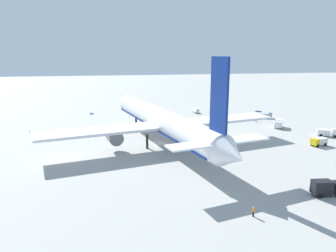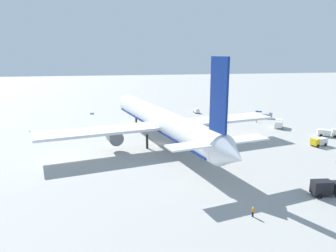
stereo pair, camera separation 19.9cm
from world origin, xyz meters
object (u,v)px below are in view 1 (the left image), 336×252
object	(u,v)px
service_truck_2	(319,141)
service_truck_1	(328,132)
service_truck_5	(326,187)
airliner	(162,121)
service_van	(196,111)
service_truck_0	(266,115)
traffic_cone_0	(30,131)
ground_worker_0	(256,120)
ground_worker_1	(253,211)
traffic_cone_1	(129,116)
baggage_cart_0	(92,113)
service_truck_3	(279,123)
baggage_cart_1	(152,112)
baggage_cart_2	(258,111)

from	to	relation	value
service_truck_2	service_truck_1	bearing A→B (deg)	-47.56
service_truck_1	service_truck_5	distance (m)	48.93
airliner	service_truck_1	size ratio (longest dim) A/B	12.03
service_truck_2	service_van	size ratio (longest dim) A/B	1.21
service_van	service_truck_0	bearing A→B (deg)	-124.47
service_truck_2	service_van	xyz separation A→B (m)	(57.11, 20.95, -0.30)
airliner	traffic_cone_0	xyz separation A→B (m)	(23.61, 42.20, -6.94)
service_van	ground_worker_0	distance (m)	29.38
ground_worker_0	service_van	bearing A→B (deg)	37.16
ground_worker_1	traffic_cone_1	xyz separation A→B (m)	(88.05, 14.16, -0.62)
service_truck_2	traffic_cone_1	size ratio (longest dim) A/B	9.69
service_truck_5	ground_worker_0	size ratio (longest dim) A/B	3.38
service_truck_0	traffic_cone_1	xyz separation A→B (m)	(13.42, 55.59, -1.00)
service_truck_1	ground_worker_0	distance (m)	27.99
baggage_cart_0	ground_worker_1	world-z (taller)	ground_worker_1
service_truck_3	traffic_cone_1	xyz separation A→B (m)	(29.88, 51.96, -1.31)
ground_worker_0	service_truck_2	bearing A→B (deg)	-174.56
service_truck_3	ground_worker_1	xyz separation A→B (m)	(-58.17, 37.80, -0.69)
baggage_cart_1	baggage_cart_2	distance (m)	49.39
service_truck_5	service_truck_1	bearing A→B (deg)	-37.49
service_truck_2	baggage_cart_2	xyz separation A→B (m)	(54.40, -8.08, -1.07)
baggage_cart_0	baggage_cart_2	xyz separation A→B (m)	(-9.26, -75.55, -0.00)
service_truck_2	service_truck_0	bearing A→B (deg)	-5.97
baggage_cart_0	ground_worker_0	distance (m)	70.91
airliner	service_truck_3	xyz separation A→B (m)	(13.29, -45.45, -5.62)
service_truck_2	baggage_cart_1	size ratio (longest dim) A/B	1.85
service_truck_1	service_truck_0	bearing A→B (deg)	10.08
service_truck_0	baggage_cart_0	world-z (taller)	service_truck_0
service_truck_1	ground_worker_1	xyz separation A→B (m)	(-43.62, 46.94, -0.52)
baggage_cart_0	service_truck_1	bearing A→B (deg)	-125.40
service_van	service_truck_1	bearing A→B (deg)	-147.59
baggage_cart_1	ground_worker_1	world-z (taller)	ground_worker_1
service_truck_5	baggage_cart_1	world-z (taller)	service_truck_5
service_truck_0	ground_worker_0	size ratio (longest dim) A/B	2.89
service_truck_1	traffic_cone_0	world-z (taller)	service_truck_1
baggage_cart_2	traffic_cone_1	distance (m)	59.51
service_truck_1	traffic_cone_0	size ratio (longest dim) A/B	11.92
baggage_cart_0	ground_worker_0	world-z (taller)	ground_worker_0
service_truck_0	traffic_cone_0	distance (m)	91.48
service_truck_0	service_truck_5	xyz separation A→B (m)	(-69.83, 24.27, 0.37)
baggage_cart_1	service_truck_0	bearing A→B (deg)	-113.82
service_van	baggage_cart_1	world-z (taller)	service_van
airliner	ground_worker_1	size ratio (longest dim) A/B	44.80
airliner	service_truck_0	xyz separation A→B (m)	(29.75, -49.08, -5.93)
service_truck_1	service_van	size ratio (longest dim) A/B	1.49
service_van	traffic_cone_0	distance (m)	70.17
service_van	ground_worker_1	bearing A→B (deg)	169.94
service_truck_2	service_truck_3	xyz separation A→B (m)	(23.40, -0.54, 0.25)
service_van	airliner	bearing A→B (deg)	152.99
service_truck_5	ground_worker_1	size ratio (longest dim) A/B	3.39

